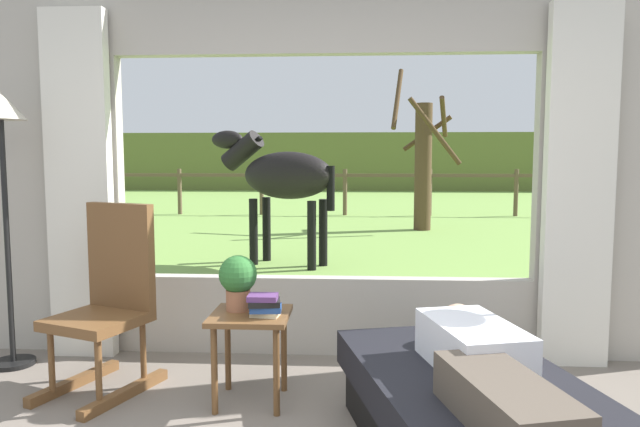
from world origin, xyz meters
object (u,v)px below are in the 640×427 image
side_table (250,329)px  pasture_tree (423,160)px  reclining_person (482,362)px  horse (282,176)px  floor_lamp_left (2,146)px  book_stack (265,305)px  recliner_sofa (478,425)px  rocking_chair (109,299)px  potted_plant (238,279)px

side_table → pasture_tree: bearing=76.6°
reclining_person → side_table: size_ratio=2.74×
horse → pasture_tree: pasture_tree is taller
pasture_tree → floor_lamp_left: bearing=-115.9°
side_table → horse: 4.24m
book_stack → recliner_sofa: bearing=-31.0°
recliner_sofa → floor_lamp_left: size_ratio=1.02×
rocking_chair → side_table: (0.89, -0.17, -0.12)m
potted_plant → reclining_person: bearing=-33.2°
reclining_person → pasture_tree: 8.68m
potted_plant → side_table: bearing=-36.9°
potted_plant → floor_lamp_left: floor_lamp_left is taller
horse → reclining_person: bearing=-140.4°
reclining_person → pasture_tree: size_ratio=0.46×
reclining_person → potted_plant: 1.46m
reclining_person → potted_plant: size_ratio=4.45×
floor_lamp_left → horse: size_ratio=1.02×
rocking_chair → horse: size_ratio=0.63×
rocking_chair → potted_plant: (0.81, -0.11, 0.16)m
pasture_tree → recliner_sofa: bearing=-95.0°
potted_plant → book_stack: 0.24m
side_table → floor_lamp_left: (-1.71, 0.49, 1.05)m
side_table → book_stack: (0.09, -0.06, 0.16)m
floor_lamp_left → potted_plant: bearing=-14.8°
rocking_chair → horse: 4.08m
rocking_chair → book_stack: rocking_chair is taller
floor_lamp_left → pasture_tree: (3.59, 7.39, -0.13)m
book_stack → pasture_tree: pasture_tree is taller
reclining_person → side_table: reclining_person is taller
book_stack → reclining_person: bearing=-32.9°
side_table → pasture_tree: (1.88, 7.88, 0.91)m
potted_plant → pasture_tree: bearing=75.9°
rocking_chair → book_stack: 1.01m
potted_plant → horse: size_ratio=0.18×
reclining_person → pasture_tree: bearing=70.9°
pasture_tree → horse: bearing=-120.8°
book_stack → floor_lamp_left: (-1.80, 0.55, 0.89)m
reclining_person → horse: size_ratio=0.80×
recliner_sofa → horse: horse is taller
side_table → potted_plant: 0.29m
horse → pasture_tree: 4.33m
recliner_sofa → floor_lamp_left: floor_lamp_left is taller
recliner_sofa → side_table: bearing=134.8°
side_table → reclining_person: bearing=-32.9°
recliner_sofa → floor_lamp_left: (-2.85, 1.18, 1.25)m
pasture_tree → potted_plant: bearing=-104.1°
reclining_person → book_stack: (-1.04, 0.68, 0.06)m
recliner_sofa → pasture_tree: bearing=70.9°
recliner_sofa → book_stack: (-1.04, 0.63, 0.37)m
rocking_chair → book_stack: bearing=7.9°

